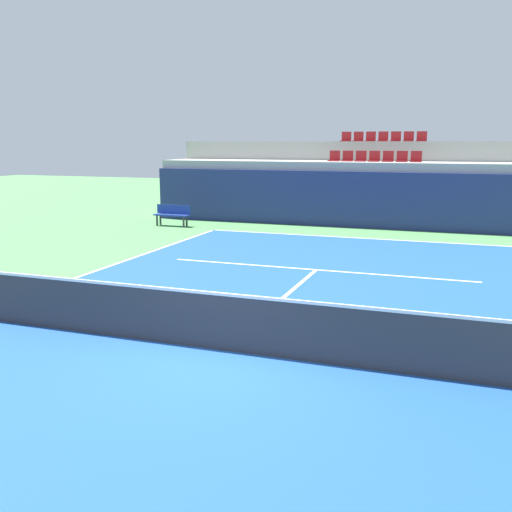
# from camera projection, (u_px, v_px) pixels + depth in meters

# --- Properties ---
(ground_plane) EXTENTS (80.00, 80.00, 0.00)m
(ground_plane) POSITION_uv_depth(u_px,v_px,m) (222.00, 350.00, 9.45)
(ground_plane) COLOR #4C8C4C
(court_surface) EXTENTS (11.00, 24.00, 0.01)m
(court_surface) POSITION_uv_depth(u_px,v_px,m) (222.00, 350.00, 9.45)
(court_surface) COLOR #1E4C99
(court_surface) RESTS_ON ground_plane
(baseline_far) EXTENTS (11.00, 0.10, 0.00)m
(baseline_far) POSITION_uv_depth(u_px,v_px,m) (354.00, 238.00, 20.48)
(baseline_far) COLOR white
(baseline_far) RESTS_ON court_surface
(service_line_far) EXTENTS (8.26, 0.10, 0.00)m
(service_line_far) POSITION_uv_depth(u_px,v_px,m) (316.00, 270.00, 15.36)
(service_line_far) COLOR white
(service_line_far) RESTS_ON court_surface
(centre_service_line) EXTENTS (0.10, 6.40, 0.00)m
(centre_service_line) POSITION_uv_depth(u_px,v_px,m) (280.00, 300.00, 12.40)
(centre_service_line) COLOR white
(centre_service_line) RESTS_ON court_surface
(back_wall) EXTENTS (18.25, 0.30, 2.21)m
(back_wall) POSITION_uv_depth(u_px,v_px,m) (367.00, 200.00, 22.68)
(back_wall) COLOR navy
(back_wall) RESTS_ON ground_plane
(stands_tier_lower) EXTENTS (18.25, 2.40, 2.56)m
(stands_tier_lower) POSITION_uv_depth(u_px,v_px,m) (372.00, 193.00, 23.89)
(stands_tier_lower) COLOR #9E9E99
(stands_tier_lower) RESTS_ON ground_plane
(stands_tier_upper) EXTENTS (18.25, 2.40, 3.38)m
(stands_tier_upper) POSITION_uv_depth(u_px,v_px,m) (381.00, 180.00, 26.02)
(stands_tier_upper) COLOR #9E9E99
(stands_tier_upper) RESTS_ON ground_plane
(seating_row_lower) EXTENTS (3.77, 0.44, 0.44)m
(seating_row_lower) POSITION_uv_depth(u_px,v_px,m) (374.00, 159.00, 23.70)
(seating_row_lower) COLOR maroon
(seating_row_lower) RESTS_ON stands_tier_lower
(seating_row_upper) EXTENTS (3.77, 0.44, 0.44)m
(seating_row_upper) POSITION_uv_depth(u_px,v_px,m) (383.00, 139.00, 25.76)
(seating_row_upper) COLOR maroon
(seating_row_upper) RESTS_ON stands_tier_upper
(tennis_net) EXTENTS (11.08, 0.08, 1.07)m
(tennis_net) POSITION_uv_depth(u_px,v_px,m) (221.00, 321.00, 9.36)
(tennis_net) COLOR black
(tennis_net) RESTS_ON court_surface
(player_bench) EXTENTS (1.50, 0.40, 0.85)m
(player_bench) POSITION_uv_depth(u_px,v_px,m) (172.00, 213.00, 23.39)
(player_bench) COLOR navy
(player_bench) RESTS_ON ground_plane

